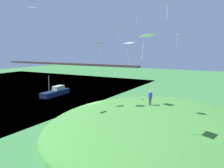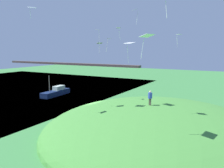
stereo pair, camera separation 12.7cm
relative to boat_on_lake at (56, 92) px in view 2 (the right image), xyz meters
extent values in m
plane|color=#387A3B|center=(14.44, -8.43, -0.67)|extent=(160.00, 160.00, 0.00)
ellipsoid|color=#438637|center=(24.34, -9.66, -0.67)|extent=(25.72, 26.83, 5.85)
cube|color=#4B3F3E|center=(-19.17, 25.66, 3.76)|extent=(53.80, 1.80, 0.70)
cube|color=#101F41|center=(0.01, -0.17, -0.16)|extent=(2.32, 7.24, 1.01)
cube|color=#A4B7A6|center=(-0.06, 0.89, 0.75)|extent=(1.47, 2.66, 0.82)
cylinder|color=gray|center=(0.13, -1.96, 1.95)|extent=(0.14, 0.14, 3.22)
cube|color=brown|center=(23.51, -9.63, 2.66)|extent=(0.27, 0.17, 0.82)
cylinder|color=#3349B7|center=(23.51, -9.63, 3.39)|extent=(0.52, 0.52, 0.65)
sphere|color=beige|center=(23.51, -9.63, 3.83)|extent=(0.24, 0.24, 0.24)
cube|color=white|center=(25.76, -17.00, 9.71)|extent=(1.05, 1.32, 0.24)
cylinder|color=white|center=(25.47, -17.22, 8.65)|extent=(0.15, 0.22, 1.53)
cube|color=white|center=(15.99, -9.00, 11.12)|extent=(0.55, 0.69, 0.11)
cylinder|color=white|center=(16.05, -8.70, 10.13)|extent=(0.07, 0.07, 1.67)
cube|color=white|center=(21.12, -10.35, 9.35)|extent=(1.40, 1.18, 0.17)
cylinder|color=white|center=(20.95, -10.31, 8.07)|extent=(0.10, 0.31, 1.94)
cube|color=white|center=(18.32, -2.52, 14.37)|extent=(1.01, 0.99, 0.23)
cylinder|color=white|center=(18.61, -2.37, 13.20)|extent=(0.14, 0.32, 1.89)
cube|color=silver|center=(14.10, -2.83, 10.32)|extent=(0.74, 0.73, 0.03)
cylinder|color=silver|center=(13.86, -3.03, 9.21)|extent=(0.31, 0.12, 1.91)
cube|color=white|center=(9.98, 0.96, 9.73)|extent=(1.12, 1.20, 0.21)
cylinder|color=white|center=(10.08, 0.67, 8.64)|extent=(0.18, 0.21, 1.69)
cube|color=white|center=(24.33, -0.50, 10.75)|extent=(0.90, 0.82, 0.04)
cylinder|color=white|center=(24.13, -0.58, 9.78)|extent=(0.15, 0.09, 1.56)
cube|color=white|center=(14.42, -0.24, 12.12)|extent=(0.81, 0.69, 0.10)
cylinder|color=white|center=(14.49, 0.02, 11.03)|extent=(0.23, 0.18, 1.83)
cylinder|color=white|center=(27.31, -17.37, 11.50)|extent=(0.22, 0.19, 1.30)
cube|color=white|center=(13.25, -17.04, 12.87)|extent=(0.83, 0.94, 0.15)
cylinder|color=white|center=(13.03, -17.11, 12.25)|extent=(0.09, 0.06, 0.85)
camera|label=1|loc=(32.09, -34.10, 8.66)|focal=36.40mm
camera|label=2|loc=(32.20, -34.04, 8.66)|focal=36.40mm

